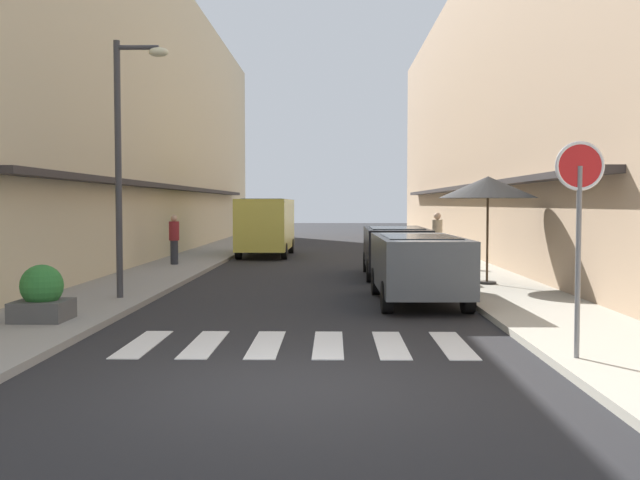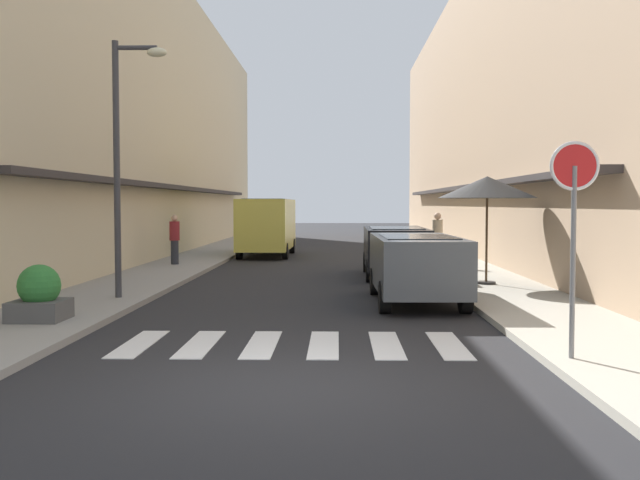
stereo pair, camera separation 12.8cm
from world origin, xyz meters
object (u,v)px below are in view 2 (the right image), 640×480
delivery_van (267,222)px  round_street_sign (574,192)px  street_lamp (125,142)px  pedestrian_walking_far (437,238)px  parked_car_near (416,261)px  cafe_umbrella (487,188)px  parked_car_mid (395,246)px  pedestrian_walking_near (175,238)px  planter_corner (39,296)px

delivery_van → round_street_sign: (6.01, -20.30, 0.90)m
street_lamp → pedestrian_walking_far: 11.64m
parked_car_near → cafe_umbrella: 3.90m
round_street_sign → street_lamp: 9.86m
parked_car_mid → pedestrian_walking_far: pedestrian_walking_far is taller
delivery_van → parked_car_near: bearing=-72.0°
delivery_van → pedestrian_walking_far: bearing=-44.2°
round_street_sign → cafe_umbrella: 8.97m
cafe_umbrella → delivery_van: bearing=120.5°
round_street_sign → parked_car_mid: bearing=96.7°
parked_car_near → pedestrian_walking_far: pedestrian_walking_far is taller
parked_car_near → round_street_sign: size_ratio=1.56×
street_lamp → round_street_sign: bearing=-38.2°
parked_car_near → delivery_van: size_ratio=0.82×
street_lamp → pedestrian_walking_near: 9.09m
delivery_van → parked_car_mid: bearing=-61.5°
planter_corner → pedestrian_walking_far: pedestrian_walking_far is taller
delivery_van → street_lamp: 14.50m
street_lamp → delivery_van: bearing=83.3°
street_lamp → pedestrian_walking_far: bearing=46.3°
pedestrian_walking_far → pedestrian_walking_near: bearing=7.1°
cafe_umbrella → pedestrian_walking_near: cafe_umbrella is taller
parked_car_near → street_lamp: size_ratio=0.80×
round_street_sign → pedestrian_walking_far: round_street_sign is taller
cafe_umbrella → pedestrian_walking_near: 11.08m
round_street_sign → street_lamp: bearing=141.8°
cafe_umbrella → pedestrian_walking_far: cafe_umbrella is taller
round_street_sign → planter_corner: 8.98m
round_street_sign → cafe_umbrella: bearing=85.5°
pedestrian_walking_near → pedestrian_walking_far: (8.78, -0.47, 0.05)m
round_street_sign → street_lamp: size_ratio=0.52×
parked_car_mid → cafe_umbrella: bearing=-54.0°
cafe_umbrella → pedestrian_walking_near: (-9.30, 5.81, -1.57)m
planter_corner → pedestrian_walking_near: (-0.29, 11.83, 0.45)m
parked_car_near → cafe_umbrella: size_ratio=1.63×
delivery_van → planter_corner: 17.55m
planter_corner → pedestrian_walking_near: size_ratio=0.59×
cafe_umbrella → round_street_sign: bearing=-94.5°
parked_car_near → planter_corner: parked_car_near is taller
parked_car_near → street_lamp: 6.80m
delivery_van → cafe_umbrella: 13.25m
delivery_van → street_lamp: bearing=-96.7°
parked_car_mid → round_street_sign: round_street_sign is taller
street_lamp → parked_car_mid: bearing=42.4°
parked_car_near → pedestrian_walking_near: bearing=129.8°
cafe_umbrella → planter_corner: cafe_umbrella is taller
parked_car_mid → street_lamp: (-6.30, -5.75, 2.57)m
parked_car_mid → delivery_van: (-4.62, 8.50, 0.48)m
delivery_van → pedestrian_walking_far: 8.65m
round_street_sign → planter_corner: round_street_sign is taller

